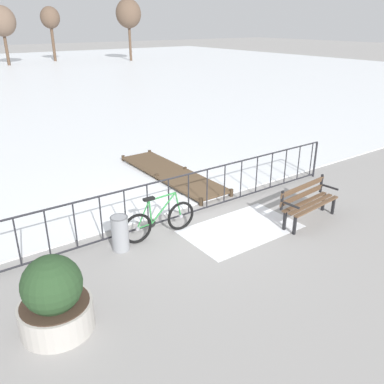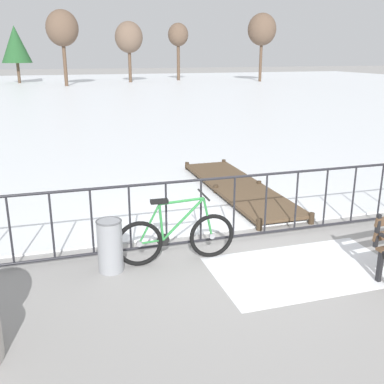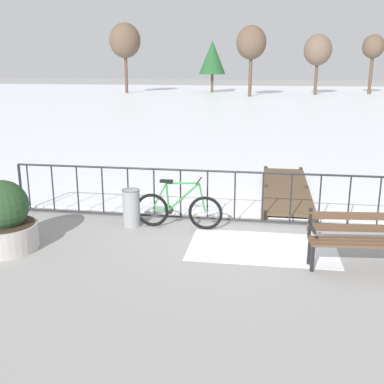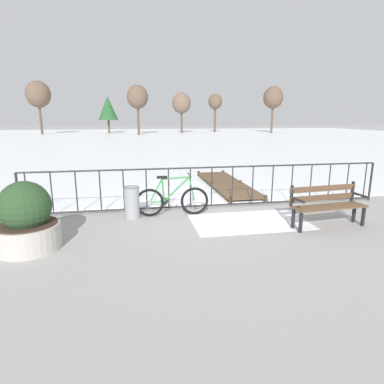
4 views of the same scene
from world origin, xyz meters
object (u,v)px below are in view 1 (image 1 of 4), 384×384
(bicycle_near_railing, at_px, (160,220))
(trash_bin, at_px, (120,233))
(planter_with_shrub, at_px, (54,299))
(park_bench, at_px, (308,200))

(bicycle_near_railing, bearing_deg, trash_bin, -178.94)
(trash_bin, bearing_deg, planter_with_shrub, -139.95)
(bicycle_near_railing, distance_m, planter_with_shrub, 3.11)
(bicycle_near_railing, xyz_separation_m, park_bench, (3.11, -1.31, 0.14))
(bicycle_near_railing, relative_size, planter_with_shrub, 1.41)
(planter_with_shrub, bearing_deg, park_bench, 2.02)
(park_bench, distance_m, trash_bin, 4.24)
(planter_with_shrub, bearing_deg, trash_bin, 40.05)
(park_bench, bearing_deg, trash_bin, 162.19)
(bicycle_near_railing, distance_m, trash_bin, 0.92)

